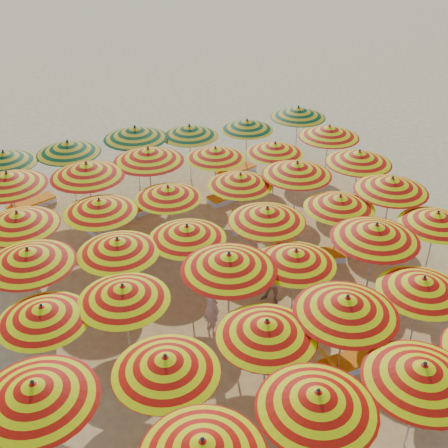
{
  "coord_description": "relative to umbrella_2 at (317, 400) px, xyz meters",
  "views": [
    {
      "loc": [
        -5.07,
        -12.32,
        10.07
      ],
      "look_at": [
        0.0,
        0.5,
        1.6
      ],
      "focal_mm": 45.0,
      "sensor_mm": 36.0,
      "label": 1
    }
  ],
  "objects": [
    {
      "name": "umbrella_6",
      "position": [
        -4.7,
        2.0,
        0.06
      ],
      "size": [
        2.46,
        2.46,
        2.47
      ],
      "color": "silver",
      "rests_on": "ground"
    },
    {
      "name": "umbrella_23",
      "position": [
        6.27,
        6.47,
        0.02
      ],
      "size": [
        2.78,
        2.78,
        2.42
      ],
      "color": "silver",
      "rests_on": "ground"
    },
    {
      "name": "lounger_4",
      "position": [
        3.78,
        6.43,
        -1.97
      ],
      "size": [
        1.83,
        1.04,
        0.69
      ],
      "rotation": [
        0.0,
        0.0,
        2.86
      ],
      "color": "white",
      "rests_on": "ground"
    },
    {
      "name": "umbrella_32",
      "position": [
        -0.13,
        11.11,
        0.11
      ],
      "size": [
        2.6,
        2.6,
        2.53
      ],
      "color": "silver",
      "rests_on": "ground"
    },
    {
      "name": "lounger_5",
      "position": [
        5.77,
        6.29,
        -1.97
      ],
      "size": [
        1.77,
        0.71,
        0.69
      ],
      "rotation": [
        0.0,
        0.0,
        -0.08
      ],
      "color": "white",
      "rests_on": "ground"
    },
    {
      "name": "umbrella_15",
      "position": [
        1.86,
        4.33,
        -0.16
      ],
      "size": [
        2.25,
        2.25,
        2.22
      ],
      "color": "silver",
      "rests_on": "ground"
    },
    {
      "name": "umbrella_13",
      "position": [
        -2.53,
        4.43,
        -0.1
      ],
      "size": [
        2.67,
        2.67,
        2.29
      ],
      "color": "silver",
      "rests_on": "ground"
    },
    {
      "name": "umbrella_29",
      "position": [
        6.47,
        8.56,
        -0.01
      ],
      "size": [
        2.33,
        2.33,
        2.4
      ],
      "color": "silver",
      "rests_on": "ground"
    },
    {
      "name": "umbrella_12",
      "position": [
        -4.33,
        4.48,
        -0.18
      ],
      "size": [
        2.73,
        2.73,
        2.2
      ],
      "color": "silver",
      "rests_on": "ground"
    },
    {
      "name": "umbrella_37",
      "position": [
        -2.52,
        13.01,
        -0.01
      ],
      "size": [
        2.63,
        2.63,
        2.39
      ],
      "color": "silver",
      "rests_on": "ground"
    },
    {
      "name": "umbrella_34",
      "position": [
        4.38,
        10.69,
        -0.21
      ],
      "size": [
        2.29,
        2.29,
        2.17
      ],
      "color": "silver",
      "rests_on": "ground"
    },
    {
      "name": "ground",
      "position": [
        0.97,
        6.51,
        -2.12
      ],
      "size": [
        120.0,
        120.0,
        0.0
      ],
      "primitive_type": "plane",
      "color": "#EFC96A",
      "rests_on": "ground"
    },
    {
      "name": "umbrella_38",
      "position": [
        -0.06,
        13.22,
        0.08
      ],
      "size": [
        3.11,
        3.11,
        2.5
      ],
      "color": "silver",
      "rests_on": "ground"
    },
    {
      "name": "umbrella_26",
      "position": [
        -0.13,
        8.88,
        -0.2
      ],
      "size": [
        2.5,
        2.5,
        2.18
      ],
      "color": "silver",
      "rests_on": "ground"
    },
    {
      "name": "umbrella_21",
      "position": [
        2.0,
        6.33,
        -0.05
      ],
      "size": [
        2.93,
        2.93,
        2.35
      ],
      "color": "silver",
      "rests_on": "ground"
    },
    {
      "name": "lounger_9",
      "position": [
        -0.73,
        11.22,
        -1.97
      ],
      "size": [
        1.83,
        1.04,
        0.69
      ],
      "rotation": [
        0.0,
        0.0,
        3.42
      ],
      "color": "white",
      "rests_on": "ground"
    },
    {
      "name": "umbrella_7",
      "position": [
        -2.26,
        1.92,
        -0.09
      ],
      "size": [
        2.75,
        2.75,
        2.31
      ],
      "color": "silver",
      "rests_on": "ground"
    },
    {
      "name": "lounger_6",
      "position": [
        -0.73,
        8.69,
        -1.97
      ],
      "size": [
        1.77,
        0.71,
        0.69
      ],
      "rotation": [
        0.0,
        0.0,
        3.22
      ],
      "color": "white",
      "rests_on": "ground"
    },
    {
      "name": "umbrella_9",
      "position": [
        1.86,
        2.01,
        0.06
      ],
      "size": [
        2.99,
        2.99,
        2.48
      ],
      "color": "silver",
      "rests_on": "ground"
    },
    {
      "name": "beachgoer_a",
      "position": [
        -0.33,
        4.62,
        -1.36
      ],
      "size": [
        0.48,
        0.62,
        1.51
      ],
      "primitive_type": "imported",
      "rotation": [
        0.0,
        0.0,
        1.81
      ],
      "color": "tan",
      "rests_on": "ground"
    },
    {
      "name": "umbrella_30",
      "position": [
        -4.63,
        10.97,
        0.09
      ],
      "size": [
        3.13,
        3.13,
        2.51
      ],
      "color": "silver",
      "rests_on": "ground"
    },
    {
      "name": "lounger_12",
      "position": [
        3.72,
        12.8,
        -1.97
      ],
      "size": [
        1.82,
        1.02,
        0.69
      ],
      "rotation": [
        0.0,
        0.0,
        3.41
      ],
      "color": "white",
      "rests_on": "ground"
    },
    {
      "name": "lounger_10",
      "position": [
        2.81,
        11.02,
        -1.97
      ],
      "size": [
        1.83,
        1.04,
        0.69
      ],
      "rotation": [
        0.0,
        0.0,
        0.28
      ],
      "color": "white",
      "rests_on": "ground"
    },
    {
      "name": "umbrella_16",
      "position": [
        4.17,
        4.27,
        0.08
      ],
      "size": [
        2.46,
        2.46,
        2.5
      ],
      "color": "silver",
      "rests_on": "ground"
    },
    {
      "name": "umbrella_3",
      "position": [
        2.17,
        -0.17,
        0.01
      ],
      "size": [
        2.94,
        2.94,
        2.41
      ],
      "color": "silver",
      "rests_on": "ground"
    },
    {
      "name": "umbrella_39",
      "position": [
        1.96,
        13.05,
        -0.08
      ],
      "size": [
        2.47,
        2.47,
        2.31
      ],
      "color": "silver",
      "rests_on": "ground"
    },
    {
      "name": "umbrella_22",
      "position": [
        4.38,
        6.34,
        -0.14
      ],
      "size": [
        2.66,
        2.66,
        2.24
      ],
      "color": "silver",
      "rests_on": "ground"
    },
    {
      "name": "umbrella_2",
      "position": [
        0.0,
        0.0,
        0.0
      ],
      "size": [
        2.93,
        2.93,
        2.41
      ],
      "color": "silver",
      "rests_on": "ground"
    },
    {
      "name": "umbrella_14",
      "position": [
        0.07,
        4.41,
        0.1
      ],
      "size": [
        3.11,
        3.11,
        2.52
      ],
      "color": "silver",
      "rests_on": "ground"
    },
    {
      "name": "umbrella_17",
      "position": [
        6.42,
        4.53,
        -0.16
      ],
      "size": [
        2.65,
        2.65,
        2.23
      ],
      "color": "silver",
      "rests_on": "ground"
    },
    {
      "name": "umbrella_19",
      "position": [
        -2.23,
        6.39,
        -0.1
      ],
      "size": [
        2.27,
        2.27,
        2.29
      ],
      "color": "silver",
      "rests_on": "ground"
    },
    {
      "name": "umbrella_24",
      "position": [
        -4.52,
        8.58,
        -0.02
      ],
      "size": [
        2.26,
        2.26,
        2.38
      ],
      "color": "silver",
      "rests_on": "ground"
    },
    {
      "name": "lounger_11",
      "position": [
        -4.14,
        13.03,
        -1.97
      ],
      "size": [
        1.82,
        1.17,
        0.69
      ],
      "rotation": [
        0.0,
        0.0,
        3.52
      ],
      "color": "white",
      "rests_on": "ground"
    },
    {
      "name": "umbrella_10",
      "position": [
        4.07,
        2.18,
        -0.13
      ],
      "size": [
        2.64,
        2.64,
        2.25
      ],
      "color": "silver",
      "rests_on": "ground"
    },
    {
      "name": "umbrella_35",
      "position": [
        6.68,
        10.87,
        0.01
      ],
      "size": [
        2.32,
        2.32,
        2.41
      ],
      "color": "silver",
      "rests_on": "ground"
    },
    {
      "name": "lounger_7",
      "position": [
        2.75,
        8.59,
        -1.97
      ],
      "size": [
        1.82,
        1.23,
        0.69
      ],
      "rotation": [
        0.0,
        0.0,
        2.72
      ],
      "color": "white",
      "rests_on": "ground"
    },
    {
      "name": "umbrella_25",
      "position": [
        -2.27,
        8.63,
        -0.1
      ],
      "size": [
        2.83,
        2.83,
        2.3
      ],
      "color": "silver",
      "rests_on": "ground"
    },
    {
      "name": "umbrella_27",
      "position": [
        2.24,
        8.81,
        -0.18
      ],
      "size": [
        2.3,
        2.3,
        2.2
      ],
      "color": "silver",
      "rests_on": "ground"
    },
    {
      "name": "umbrella_41",
      "position": [
        6.62,
        13.18,
        -0.03
      ],
      "size": [
        2.26,
        2.26,
        2.38
      ],
      "color": "silver",
      "rests_on": "ground"
    },
    {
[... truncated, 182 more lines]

